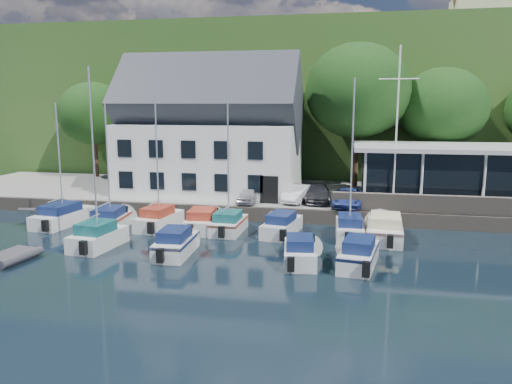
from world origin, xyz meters
TOP-DOWN VIEW (x-y plane):
  - ground at (0.00, 0.00)m, footprint 180.00×180.00m
  - quay at (0.00, 17.50)m, footprint 60.00×13.00m
  - quay_face at (0.00, 11.00)m, footprint 60.00×0.30m
  - hillside at (0.00, 62.00)m, footprint 160.00×75.00m
  - field_patch at (8.00, 70.00)m, footprint 50.00×30.00m
  - farmhouse at (22.00, 52.00)m, footprint 10.40×7.00m
  - harbor_building at (-7.00, 16.50)m, footprint 14.40×8.20m
  - club_pavilion at (11.00, 16.00)m, footprint 13.20×7.20m
  - seawall at (12.00, 11.40)m, footprint 18.00×0.50m
  - gangway at (-16.50, 9.00)m, footprint 1.20×6.00m
  - car_silver at (-2.97, 12.54)m, footprint 1.50×3.28m
  - car_white at (0.53, 13.46)m, footprint 2.36×3.97m
  - car_dgrey at (1.87, 13.84)m, footprint 2.10×4.51m
  - car_blue at (4.10, 12.67)m, footprint 1.76×3.91m
  - flagpole at (7.16, 12.76)m, footprint 2.62×0.20m
  - tree_0 at (-20.41, 22.47)m, footprint 6.69×6.69m
  - tree_1 at (-11.91, 21.44)m, footprint 7.62×7.62m
  - tree_2 at (-4.25, 22.78)m, footprint 7.33×7.33m
  - tree_3 at (4.56, 21.30)m, footprint 8.88×8.88m
  - tree_4 at (11.60, 22.15)m, footprint 7.38×7.38m
  - boat_r1_0 at (-14.84, 7.59)m, footprint 2.97×6.97m
  - boat_r1_1 at (-11.19, 7.24)m, footprint 2.47×6.00m
  - boat_r1_2 at (-8.08, 7.90)m, footprint 2.66×5.83m
  - boat_r1_3 at (-5.07, 7.94)m, footprint 2.48×5.65m
  - boat_r1_4 at (-3.31, 7.71)m, footprint 2.02×5.12m
  - boat_r1_5 at (0.07, 7.94)m, footprint 2.75×6.09m
  - boat_r1_6 at (4.27, 7.98)m, footprint 2.04×5.80m
  - boat_r1_7 at (6.35, 7.96)m, footprint 2.62×6.94m
  - boat_r2_1 at (-9.80, 3.00)m, footprint 2.58×5.45m
  - boat_r2_2 at (-4.98, 2.57)m, footprint 2.01×5.45m
  - boat_r2_3 at (1.80, 2.41)m, footprint 2.35×5.20m
  - boat_r2_4 at (4.76, 2.47)m, footprint 2.60×5.81m
  - dinghy_1 at (-12.99, -0.26)m, footprint 2.12×3.14m

SIDE VIEW (x-z plane):
  - ground at x=0.00m, z-range 0.00..0.00m
  - gangway at x=-16.50m, z-range -0.70..0.70m
  - dinghy_1 at x=-12.99m, z-range 0.00..0.69m
  - quay at x=0.00m, z-range 0.00..1.00m
  - quay_face at x=0.00m, z-range 0.00..1.00m
  - boat_r1_5 at x=0.07m, z-range 0.00..1.42m
  - boat_r1_3 at x=-5.07m, z-range 0.00..1.44m
  - boat_r2_3 at x=1.80m, z-range 0.00..1.45m
  - boat_r2_2 at x=-4.98m, z-range 0.00..1.50m
  - boat_r2_4 at x=4.76m, z-range 0.00..1.52m
  - boat_r1_7 at x=6.35m, z-range 0.00..1.56m
  - car_silver at x=-2.97m, z-range 1.00..2.09m
  - seawall at x=12.00m, z-range 1.00..2.20m
  - car_white at x=0.53m, z-range 1.00..2.23m
  - car_dgrey at x=1.87m, z-range 1.00..2.28m
  - car_blue at x=4.10m, z-range 1.00..2.30m
  - club_pavilion at x=11.00m, z-range 1.00..5.10m
  - boat_r1_4 at x=-3.31m, z-range 0.00..8.51m
  - boat_r1_6 at x=4.27m, z-range 0.00..8.73m
  - boat_r1_1 at x=-11.19m, z-range 0.00..8.75m
  - boat_r1_0 at x=-14.84m, z-range 0.00..9.12m
  - boat_r1_2 at x=-8.08m, z-range 0.00..9.15m
  - boat_r2_1 at x=-9.80m, z-range 0.00..9.46m
  - harbor_building at x=-7.00m, z-range 1.00..9.70m
  - tree_0 at x=-20.41m, z-range 1.00..10.14m
  - tree_2 at x=-4.25m, z-range 1.00..11.02m
  - tree_4 at x=11.60m, z-range 1.00..11.08m
  - tree_1 at x=-11.91m, z-range 1.00..11.42m
  - flagpole at x=7.16m, z-range 1.00..11.90m
  - tree_3 at x=4.56m, z-range 1.00..13.13m
  - hillside at x=0.00m, z-range 0.00..16.00m
  - field_patch at x=8.00m, z-range 16.00..16.30m
  - farmhouse at x=22.00m, z-range 16.00..24.20m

